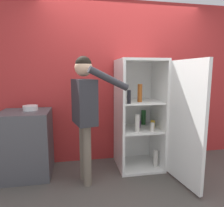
% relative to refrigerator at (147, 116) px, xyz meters
% --- Properties ---
extents(ground_plane, '(12.00, 12.00, 0.00)m').
position_rel_refrigerator_xyz_m(ground_plane, '(-0.26, -0.52, -0.81)').
color(ground_plane, '#4C4742').
extents(wall_back, '(7.00, 0.06, 2.55)m').
position_rel_refrigerator_xyz_m(wall_back, '(-0.26, 0.46, 0.47)').
color(wall_back, '#B72D2D').
rests_on(wall_back, ground_plane).
extents(refrigerator, '(0.79, 1.29, 1.63)m').
position_rel_refrigerator_xyz_m(refrigerator, '(0.00, 0.00, 0.00)').
color(refrigerator, white).
rests_on(refrigerator, ground_plane).
extents(person, '(0.71, 0.53, 1.64)m').
position_rel_refrigerator_xyz_m(person, '(-0.91, -0.23, 0.24)').
color(person, '#726656').
rests_on(person, ground_plane).
extents(counter, '(0.66, 0.62, 0.91)m').
position_rel_refrigerator_xyz_m(counter, '(-1.72, 0.10, -0.35)').
color(counter, '#4C4C51').
rests_on(counter, ground_plane).
extents(bowl, '(0.20, 0.20, 0.07)m').
position_rel_refrigerator_xyz_m(bowl, '(-1.65, 0.18, 0.14)').
color(bowl, white).
rests_on(bowl, counter).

